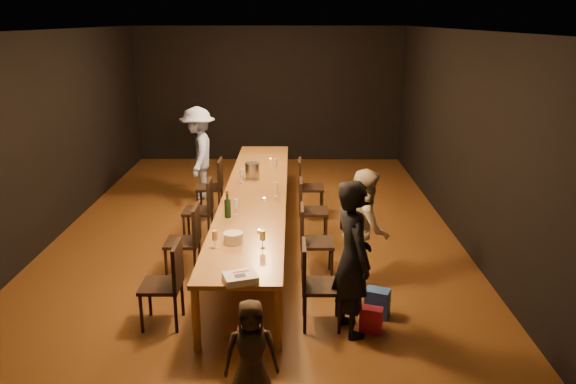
{
  "coord_description": "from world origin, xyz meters",
  "views": [
    {
      "loc": [
        0.54,
        -7.75,
        3.15
      ],
      "look_at": [
        0.48,
        -0.82,
        1.0
      ],
      "focal_mm": 35.0,
      "sensor_mm": 36.0,
      "label": 1
    }
  ],
  "objects_px": {
    "chair_left_1": "(182,241)",
    "child": "(251,352)",
    "chair_right_2": "(314,210)",
    "chair_right_0": "(322,285)",
    "ice_bucket": "(252,170)",
    "man_blue": "(198,153)",
    "champagne_bottle": "(228,204)",
    "chair_left_0": "(161,284)",
    "woman_tan": "(365,228)",
    "chair_right_3": "(311,187)",
    "chair_left_2": "(198,210)",
    "plate_stack": "(233,238)",
    "table": "(255,195)",
    "birthday_cake": "(240,278)",
    "woman_birthday": "(353,258)",
    "chair_left_3": "(209,187)",
    "chair_right_1": "(317,242)"
  },
  "relations": [
    {
      "from": "chair_left_1",
      "to": "child",
      "type": "xyz_separation_m",
      "value": [
        1.04,
        -2.47,
        0.01
      ]
    },
    {
      "from": "chair_left_1",
      "to": "chair_right_2",
      "type": "bearing_deg",
      "value": -54.78
    },
    {
      "from": "chair_left_1",
      "to": "chair_right_0",
      "type": "bearing_deg",
      "value": -125.22
    },
    {
      "from": "ice_bucket",
      "to": "man_blue",
      "type": "bearing_deg",
      "value": 128.87
    },
    {
      "from": "man_blue",
      "to": "champagne_bottle",
      "type": "height_order",
      "value": "man_blue"
    },
    {
      "from": "chair_left_0",
      "to": "woman_tan",
      "type": "xyz_separation_m",
      "value": [
        2.27,
        0.99,
        0.27
      ]
    },
    {
      "from": "chair_right_3",
      "to": "chair_left_2",
      "type": "bearing_deg",
      "value": -54.78
    },
    {
      "from": "chair_right_0",
      "to": "chair_left_2",
      "type": "distance_m",
      "value": 2.94
    },
    {
      "from": "plate_stack",
      "to": "ice_bucket",
      "type": "height_order",
      "value": "ice_bucket"
    },
    {
      "from": "table",
      "to": "chair_left_0",
      "type": "relative_size",
      "value": 6.45
    },
    {
      "from": "child",
      "to": "birthday_cake",
      "type": "height_order",
      "value": "child"
    },
    {
      "from": "woman_birthday",
      "to": "child",
      "type": "height_order",
      "value": "woman_birthday"
    },
    {
      "from": "woman_birthday",
      "to": "birthday_cake",
      "type": "distance_m",
      "value": 1.17
    },
    {
      "from": "table",
      "to": "man_blue",
      "type": "bearing_deg",
      "value": 119.29
    },
    {
      "from": "table",
      "to": "chair_right_3",
      "type": "distance_m",
      "value": 1.49
    },
    {
      "from": "woman_birthday",
      "to": "man_blue",
      "type": "xyz_separation_m",
      "value": [
        -2.3,
        4.57,
        0.01
      ]
    },
    {
      "from": "woman_birthday",
      "to": "champagne_bottle",
      "type": "bearing_deg",
      "value": 28.21
    },
    {
      "from": "chair_left_0",
      "to": "birthday_cake",
      "type": "distance_m",
      "value": 1.07
    },
    {
      "from": "chair_right_2",
      "to": "chair_right_3",
      "type": "bearing_deg",
      "value": 180.0
    },
    {
      "from": "plate_stack",
      "to": "birthday_cake",
      "type": "bearing_deg",
      "value": -80.26
    },
    {
      "from": "child",
      "to": "chair_left_1",
      "type": "bearing_deg",
      "value": 106.4
    },
    {
      "from": "woman_tan",
      "to": "child",
      "type": "relative_size",
      "value": 1.55
    },
    {
      "from": "chair_left_2",
      "to": "woman_tan",
      "type": "bearing_deg",
      "value": -121.94
    },
    {
      "from": "chair_left_3",
      "to": "champagne_bottle",
      "type": "xyz_separation_m",
      "value": [
        0.57,
        -2.3,
        0.46
      ]
    },
    {
      "from": "table",
      "to": "chair_left_2",
      "type": "xyz_separation_m",
      "value": [
        -0.85,
        0.0,
        -0.24
      ]
    },
    {
      "from": "chair_left_2",
      "to": "child",
      "type": "distance_m",
      "value": 3.81
    },
    {
      "from": "chair_left_0",
      "to": "chair_right_2",
      "type": "bearing_deg",
      "value": -35.31
    },
    {
      "from": "chair_right_1",
      "to": "child",
      "type": "relative_size",
      "value": 0.98
    },
    {
      "from": "chair_right_2",
      "to": "chair_left_3",
      "type": "distance_m",
      "value": 2.08
    },
    {
      "from": "table",
      "to": "chair_left_0",
      "type": "distance_m",
      "value": 2.56
    },
    {
      "from": "chair_right_1",
      "to": "child",
      "type": "height_order",
      "value": "child"
    },
    {
      "from": "chair_left_2",
      "to": "woman_tan",
      "type": "distance_m",
      "value": 2.68
    },
    {
      "from": "chair_left_2",
      "to": "ice_bucket",
      "type": "bearing_deg",
      "value": -45.79
    },
    {
      "from": "chair_left_3",
      "to": "champagne_bottle",
      "type": "bearing_deg",
      "value": -165.94
    },
    {
      "from": "chair_right_2",
      "to": "birthday_cake",
      "type": "xyz_separation_m",
      "value": [
        -0.81,
        -2.9,
        0.32
      ]
    },
    {
      "from": "chair_left_2",
      "to": "man_blue",
      "type": "relative_size",
      "value": 0.56
    },
    {
      "from": "table",
      "to": "chair_right_2",
      "type": "bearing_deg",
      "value": 0.0
    },
    {
      "from": "birthday_cake",
      "to": "plate_stack",
      "type": "distance_m",
      "value": 0.97
    },
    {
      "from": "ice_bucket",
      "to": "child",
      "type": "bearing_deg",
      "value": -86.29
    },
    {
      "from": "chair_right_3",
      "to": "champagne_bottle",
      "type": "xyz_separation_m",
      "value": [
        -1.13,
        -2.3,
        0.46
      ]
    },
    {
      "from": "chair_right_1",
      "to": "chair_right_3",
      "type": "xyz_separation_m",
      "value": [
        0.0,
        2.4,
        0.0
      ]
    },
    {
      "from": "chair_right_0",
      "to": "chair_right_2",
      "type": "bearing_deg",
      "value": 180.0
    },
    {
      "from": "plate_stack",
      "to": "chair_left_0",
      "type": "bearing_deg",
      "value": -147.93
    },
    {
      "from": "chair_left_2",
      "to": "child",
      "type": "xyz_separation_m",
      "value": [
        1.04,
        -3.67,
        0.01
      ]
    },
    {
      "from": "chair_left_3",
      "to": "man_blue",
      "type": "height_order",
      "value": "man_blue"
    },
    {
      "from": "chair_right_1",
      "to": "plate_stack",
      "type": "xyz_separation_m",
      "value": [
        -0.97,
        -0.74,
        0.35
      ]
    },
    {
      "from": "chair_right_3",
      "to": "woman_birthday",
      "type": "bearing_deg",
      "value": 4.61
    },
    {
      "from": "woman_birthday",
      "to": "child",
      "type": "relative_size",
      "value": 1.75
    },
    {
      "from": "chair_right_1",
      "to": "chair_right_3",
      "type": "relative_size",
      "value": 1.0
    },
    {
      "from": "chair_right_1",
      "to": "woman_tan",
      "type": "height_order",
      "value": "woman_tan"
    }
  ]
}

